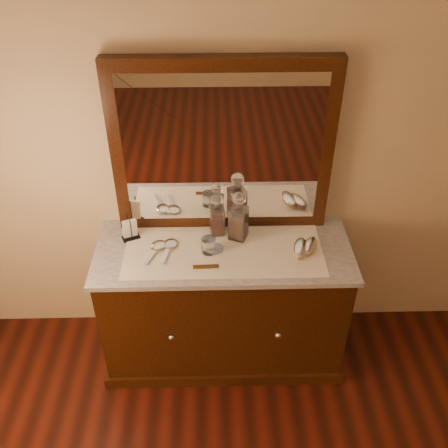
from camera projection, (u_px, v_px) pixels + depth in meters
The scene contains 18 objects.
dresser_cabinet at pixel (224, 304), 3.03m from camera, with size 1.40×0.55×0.82m, color black.
dresser_plinth at pixel (224, 344), 3.25m from camera, with size 1.46×0.59×0.08m, color black.
knob_left at pixel (171, 337), 2.77m from camera, with size 0.04×0.04×0.04m, color silver.
knob_right at pixel (278, 335), 2.79m from camera, with size 0.04×0.04×0.04m, color silver.
marble_top at pixel (224, 251), 2.78m from camera, with size 1.44×0.59×0.03m, color silver.
mirror_frame at pixel (222, 149), 2.67m from camera, with size 1.20×0.08×1.00m, color black.
mirror_glass at pixel (223, 152), 2.64m from camera, with size 1.06×0.01×0.86m, color white.
lace_runner at pixel (224, 251), 2.75m from camera, with size 1.10×0.45×0.00m, color white.
pin_dish at pixel (216, 248), 2.76m from camera, with size 0.09×0.09×0.02m, color silver.
comb at pixel (206, 267), 2.64m from camera, with size 0.14×0.03×0.01m, color brown.
napkin_rack at pixel (130, 230), 2.81m from camera, with size 0.12×0.09×0.15m.
decanter_left at pixel (217, 218), 2.82m from camera, with size 0.09×0.09×0.27m.
decanter_right at pixel (239, 220), 2.78m from camera, with size 0.12×0.12×0.30m.
brush_near at pixel (300, 249), 2.73m from camera, with size 0.11×0.18×0.05m.
brush_far at pixel (310, 247), 2.75m from camera, with size 0.13×0.18×0.04m.
hand_mirror_outer at pixel (157, 248), 2.76m from camera, with size 0.13×0.23×0.02m.
hand_mirror_inner at pixel (169, 246), 2.77m from camera, with size 0.10×0.22×0.02m.
tumblers at pixel (209, 245), 2.72m from camera, with size 0.08×0.08×0.09m.
Camera 1 is at (-0.05, -0.18, 2.62)m, focal length 39.72 mm.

